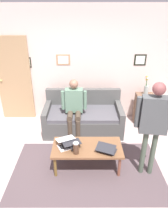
# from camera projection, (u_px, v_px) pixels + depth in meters

# --- Properties ---
(ground_plane) EXTENTS (7.68, 7.68, 0.00)m
(ground_plane) POSITION_uv_depth(u_px,v_px,m) (82.00, 174.00, 3.72)
(ground_plane) COLOR #BCA3A0
(area_rug) EXTENTS (2.66, 1.59, 0.01)m
(area_rug) POSITION_uv_depth(u_px,v_px,m) (87.00, 170.00, 3.81)
(area_rug) COLOR #514245
(area_rug) RESTS_ON ground_plane
(back_wall) EXTENTS (7.04, 0.11, 2.70)m
(back_wall) POSITION_uv_depth(u_px,v_px,m) (82.00, 66.00, 5.05)
(back_wall) COLOR beige
(back_wall) RESTS_ON ground_plane
(interior_door) EXTENTS (0.82, 0.09, 2.05)m
(interior_door) POSITION_uv_depth(u_px,v_px,m) (14.00, 80.00, 5.12)
(interior_door) COLOR tan
(interior_door) RESTS_ON ground_plane
(couch) EXTENTS (1.77, 0.93, 0.88)m
(couch) POSITION_uv_depth(u_px,v_px,m) (83.00, 117.00, 4.93)
(couch) COLOR #4D4D4B
(couch) RESTS_ON ground_plane
(coffee_table) EXTENTS (1.22, 0.61, 0.44)m
(coffee_table) POSITION_uv_depth(u_px,v_px,m) (87.00, 149.00, 3.72)
(coffee_table) COLOR brown
(coffee_table) RESTS_ON ground_plane
(laptop_left) EXTENTS (0.40, 0.36, 0.14)m
(laptop_left) POSITION_uv_depth(u_px,v_px,m) (106.00, 149.00, 3.56)
(laptop_left) COLOR #28282D
(laptop_left) RESTS_ON coffee_table
(laptop_center) EXTENTS (0.40, 0.40, 0.12)m
(laptop_center) POSITION_uv_depth(u_px,v_px,m) (71.00, 144.00, 3.70)
(laptop_center) COLOR #28282D
(laptop_center) RESTS_ON coffee_table
(laptop_right) EXTENTS (0.41, 0.40, 0.13)m
(laptop_right) POSITION_uv_depth(u_px,v_px,m) (67.00, 144.00, 3.70)
(laptop_right) COLOR silver
(laptop_right) RESTS_ON coffee_table
(french_press) EXTENTS (0.12, 0.10, 0.24)m
(french_press) POSITION_uv_depth(u_px,v_px,m) (76.00, 148.00, 3.49)
(french_press) COLOR #4C3323
(french_press) RESTS_ON coffee_table
(side_shelf) EXTENTS (0.42, 0.32, 0.75)m
(side_shelf) POSITION_uv_depth(u_px,v_px,m) (143.00, 108.00, 5.20)
(side_shelf) COLOR brown
(side_shelf) RESTS_ON ground_plane
(flower_vase) EXTENTS (0.11, 0.11, 0.46)m
(flower_vase) POSITION_uv_depth(u_px,v_px,m) (146.00, 88.00, 4.95)
(flower_vase) COLOR #9AA29B
(flower_vase) RESTS_ON side_shelf
(person_standing) EXTENTS (0.59, 0.25, 1.68)m
(person_standing) POSITION_uv_depth(u_px,v_px,m) (154.00, 119.00, 3.27)
(person_standing) COLOR #475344
(person_standing) RESTS_ON ground_plane
(person_seated) EXTENTS (0.55, 0.51, 1.28)m
(person_seated) POSITION_uv_depth(u_px,v_px,m) (74.00, 105.00, 4.53)
(person_seated) COLOR #493A2D
(person_seated) RESTS_ON ground_plane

